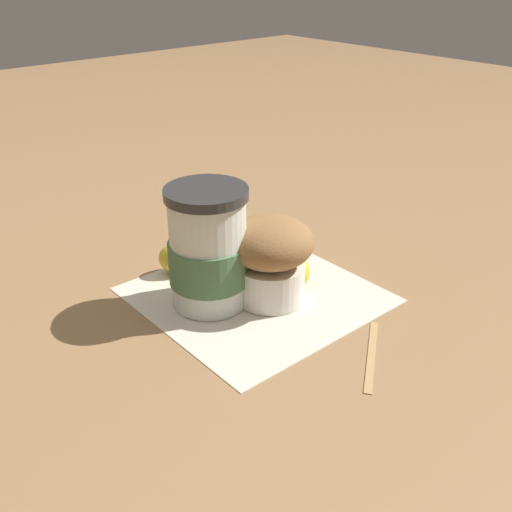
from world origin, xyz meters
name	(u,v)px	position (x,y,z in m)	size (l,w,h in m)	color
ground_plane	(256,295)	(0.00, 0.00, 0.00)	(3.00, 3.00, 0.00)	#936D47
paper_napkin	(256,294)	(0.00, 0.00, 0.00)	(0.23, 0.23, 0.00)	beige
coffee_cup	(208,251)	(-0.05, 0.02, 0.06)	(0.08, 0.08, 0.13)	silver
muffin	(270,256)	(0.01, -0.02, 0.05)	(0.09, 0.09, 0.09)	white
banana	(239,258)	(0.02, 0.05, 0.02)	(0.13, 0.16, 0.04)	gold
wooden_stirrer	(371,355)	(0.01, -0.15, 0.00)	(0.11, 0.01, 0.00)	tan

